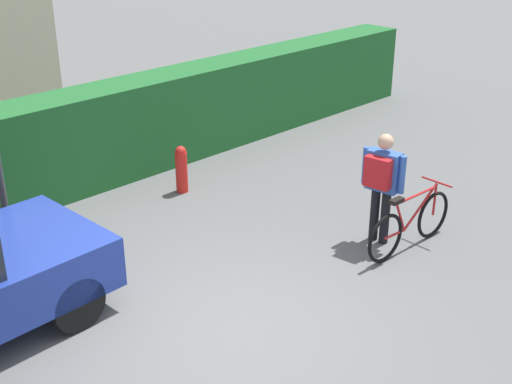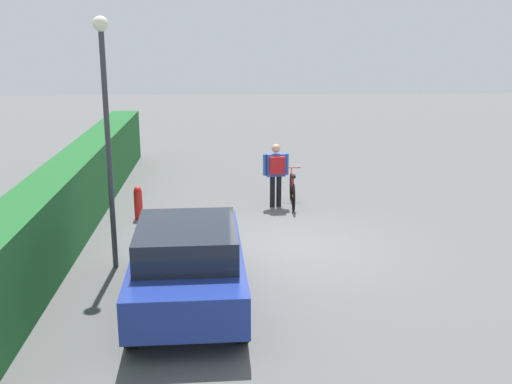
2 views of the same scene
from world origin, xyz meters
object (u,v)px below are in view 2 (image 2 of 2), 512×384
at_px(parked_car_near, 188,261).
at_px(person_rider, 276,169).
at_px(bicycle, 292,191).
at_px(fire_hydrant, 138,203).
at_px(street_lamp, 106,113).

bearing_deg(parked_car_near, person_rider, -18.74).
distance_m(bicycle, fire_hydrant, 3.94).
height_order(parked_car_near, street_lamp, street_lamp).
distance_m(street_lamp, fire_hydrant, 3.97).
xyz_separation_m(parked_car_near, bicycle, (5.81, -2.36, -0.38)).
relative_size(parked_car_near, person_rider, 2.50).
xyz_separation_m(person_rider, fire_hydrant, (-0.86, 3.37, -0.57)).
height_order(bicycle, person_rider, person_rider).
bearing_deg(parked_car_near, fire_hydrant, 16.84).
bearing_deg(fire_hydrant, street_lamp, 179.06).
bearing_deg(bicycle, fire_hydrant, 104.76).
xyz_separation_m(parked_car_near, street_lamp, (1.77, 1.50, 2.21)).
distance_m(bicycle, person_rider, 0.75).
xyz_separation_m(bicycle, fire_hydrant, (-1.00, 3.81, 0.03)).
height_order(person_rider, street_lamp, street_lamp).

